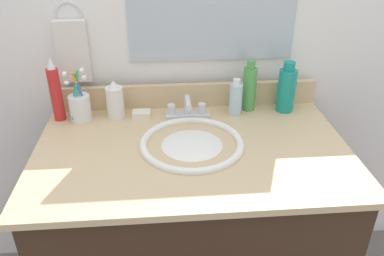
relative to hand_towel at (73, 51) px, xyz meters
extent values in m
cube|color=#382316|center=(0.40, -0.32, -0.61)|extent=(0.95, 0.57, 0.74)
cube|color=#D1B284|center=(0.40, -0.32, -0.23)|extent=(0.99, 0.62, 0.02)
cube|color=#D1B284|center=(0.40, -0.02, -0.17)|extent=(0.99, 0.02, 0.09)
cube|color=white|center=(0.40, 0.04, -0.33)|extent=(2.09, 0.04, 1.30)
torus|color=silver|center=(0.00, 0.02, 0.12)|extent=(0.10, 0.01, 0.10)
cube|color=silver|center=(0.00, 0.00, 0.00)|extent=(0.11, 0.04, 0.22)
torus|color=white|center=(0.39, -0.31, -0.22)|extent=(0.34, 0.34, 0.02)
ellipsoid|color=white|center=(0.39, -0.31, -0.26)|extent=(0.29, 0.29, 0.11)
cylinder|color=#B2B5BA|center=(0.39, -0.31, -0.29)|extent=(0.04, 0.04, 0.01)
cube|color=silver|center=(0.39, -0.11, -0.21)|extent=(0.16, 0.05, 0.01)
cylinder|color=silver|center=(0.39, -0.11, -0.18)|extent=(0.02, 0.02, 0.06)
cylinder|color=silver|center=(0.39, -0.14, -0.15)|extent=(0.02, 0.09, 0.02)
cylinder|color=silver|center=(0.34, -0.11, -0.19)|extent=(0.03, 0.03, 0.04)
cylinder|color=silver|center=(0.45, -0.11, -0.19)|extent=(0.03, 0.03, 0.04)
cylinder|color=#4C9E4C|center=(0.63, -0.07, -0.14)|extent=(0.05, 0.05, 0.16)
cylinder|color=#4C9E4C|center=(0.63, -0.07, -0.04)|extent=(0.03, 0.03, 0.03)
cylinder|color=white|center=(0.14, -0.09, -0.16)|extent=(0.06, 0.06, 0.11)
cone|color=white|center=(0.14, -0.09, -0.09)|extent=(0.04, 0.04, 0.03)
cylinder|color=teal|center=(0.76, -0.09, -0.14)|extent=(0.07, 0.07, 0.16)
cylinder|color=teal|center=(0.76, -0.09, -0.05)|extent=(0.04, 0.04, 0.03)
cylinder|color=silver|center=(0.57, -0.10, -0.16)|extent=(0.05, 0.05, 0.12)
cylinder|color=white|center=(0.57, -0.10, -0.09)|extent=(0.03, 0.03, 0.02)
cylinder|color=red|center=(-0.06, -0.09, -0.12)|extent=(0.04, 0.04, 0.19)
cone|color=white|center=(-0.06, -0.09, -0.01)|extent=(0.03, 0.03, 0.04)
cylinder|color=white|center=(0.02, -0.10, -0.17)|extent=(0.07, 0.07, 0.09)
cylinder|color=#26B2B2|center=(0.01, -0.11, -0.13)|extent=(0.04, 0.04, 0.16)
cube|color=white|center=(-0.01, -0.13, -0.07)|extent=(0.01, 0.02, 0.01)
cylinder|color=orange|center=(0.02, -0.09, -0.12)|extent=(0.03, 0.06, 0.18)
cube|color=white|center=(0.03, -0.06, -0.05)|extent=(0.01, 0.02, 0.02)
cylinder|color=white|center=(0.02, -0.09, -0.13)|extent=(0.01, 0.04, 0.15)
cube|color=white|center=(0.02, -0.08, -0.07)|extent=(0.01, 0.02, 0.01)
cylinder|color=green|center=(0.00, -0.10, -0.12)|extent=(0.05, 0.01, 0.18)
cube|color=white|center=(-0.02, -0.10, -0.05)|extent=(0.01, 0.02, 0.01)
cylinder|color=blue|center=(0.03, -0.10, -0.13)|extent=(0.04, 0.01, 0.16)
cube|color=white|center=(0.05, -0.10, -0.06)|extent=(0.01, 0.02, 0.01)
cube|color=white|center=(0.23, -0.10, -0.21)|extent=(0.06, 0.04, 0.02)
camera|label=1|loc=(0.31, -1.37, 0.43)|focal=36.49mm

